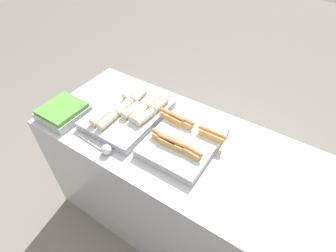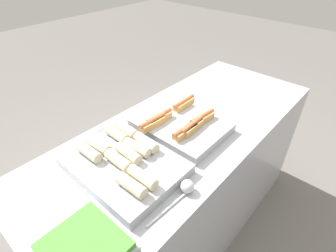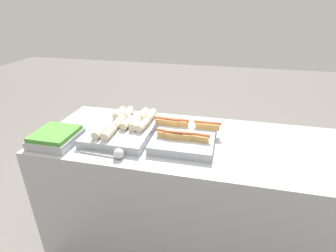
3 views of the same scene
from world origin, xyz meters
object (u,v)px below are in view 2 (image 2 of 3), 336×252
object	(u,v)px
serving_spoon_near	(185,189)
serving_spoon_far	(100,131)
tray_hotdogs	(181,124)
tray_wraps	(124,162)
tray_side_front	(85,250)

from	to	relation	value
serving_spoon_near	serving_spoon_far	distance (m)	0.57
tray_hotdogs	serving_spoon_near	bearing A→B (deg)	-138.28
serving_spoon_near	tray_wraps	bearing A→B (deg)	103.10
tray_wraps	tray_side_front	xyz separation A→B (m)	(-0.35, -0.21, -0.00)
tray_wraps	serving_spoon_near	xyz separation A→B (m)	(0.07, -0.29, -0.01)
tray_hotdogs	tray_wraps	world-z (taller)	same
tray_hotdogs	tray_wraps	distance (m)	0.39
tray_hotdogs	serving_spoon_near	size ratio (longest dim) A/B	1.76
tray_wraps	serving_spoon_near	bearing A→B (deg)	-76.90
tray_hotdogs	tray_side_front	size ratio (longest dim) A/B	1.77
tray_side_front	tray_wraps	bearing A→B (deg)	31.80
serving_spoon_near	serving_spoon_far	xyz separation A→B (m)	(0.01, 0.57, -0.00)
tray_wraps	tray_side_front	bearing A→B (deg)	-148.20
tray_wraps	serving_spoon_near	distance (m)	0.30
tray_wraps	serving_spoon_near	world-z (taller)	tray_wraps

